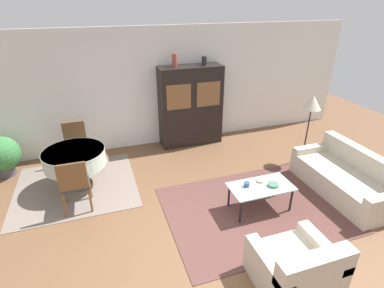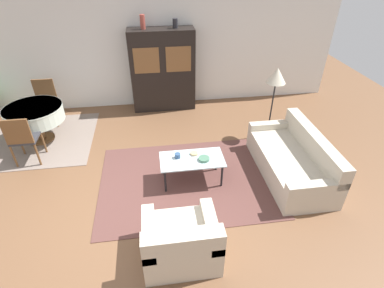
% 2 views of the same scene
% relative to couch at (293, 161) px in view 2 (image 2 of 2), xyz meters
% --- Properties ---
extents(ground_plane, '(14.00, 14.00, 0.00)m').
position_rel_couch_xyz_m(ground_plane, '(-2.84, -0.45, -0.28)').
color(ground_plane, brown).
extents(wall_back, '(10.00, 0.06, 2.70)m').
position_rel_couch_xyz_m(wall_back, '(-2.84, 3.18, 1.07)').
color(wall_back, white).
rests_on(wall_back, ground_plane).
extents(area_rug, '(2.93, 2.20, 0.01)m').
position_rel_couch_xyz_m(area_rug, '(-1.83, 0.06, -0.27)').
color(area_rug, brown).
rests_on(area_rug, ground_plane).
extents(dining_rug, '(2.18, 2.02, 0.01)m').
position_rel_couch_xyz_m(dining_rug, '(-4.69, 1.75, -0.27)').
color(dining_rug, gray).
rests_on(dining_rug, ground_plane).
extents(couch, '(0.92, 1.91, 0.78)m').
position_rel_couch_xyz_m(couch, '(0.00, 0.00, 0.00)').
color(couch, beige).
rests_on(couch, ground_plane).
extents(armchair, '(0.94, 0.83, 0.75)m').
position_rel_couch_xyz_m(armchair, '(-2.09, -1.40, 0.00)').
color(armchair, beige).
rests_on(armchair, ground_plane).
extents(coffee_table, '(1.05, 0.55, 0.45)m').
position_rel_couch_xyz_m(coffee_table, '(-1.74, 0.06, 0.13)').
color(coffee_table, black).
rests_on(coffee_table, area_rug).
extents(display_cabinet, '(1.45, 0.48, 1.86)m').
position_rel_couch_xyz_m(display_cabinet, '(-2.02, 2.89, 0.65)').
color(display_cabinet, black).
rests_on(display_cabinet, ground_plane).
extents(dining_table, '(1.10, 1.10, 0.74)m').
position_rel_couch_xyz_m(dining_table, '(-4.62, 1.75, 0.32)').
color(dining_table, brown).
rests_on(dining_table, dining_rug).
extents(dining_chair_near, '(0.44, 0.44, 0.95)m').
position_rel_couch_xyz_m(dining_chair_near, '(-4.62, 0.98, 0.27)').
color(dining_chair_near, brown).
rests_on(dining_chair_near, dining_rug).
extents(dining_chair_far, '(0.44, 0.44, 0.95)m').
position_rel_couch_xyz_m(dining_chair_far, '(-4.62, 2.53, 0.27)').
color(dining_chair_far, brown).
rests_on(dining_chair_far, dining_rug).
extents(floor_lamp, '(0.37, 0.37, 1.47)m').
position_rel_couch_xyz_m(floor_lamp, '(0.03, 1.26, 0.97)').
color(floor_lamp, black).
rests_on(floor_lamp, ground_plane).
extents(cup, '(0.09, 0.09, 0.08)m').
position_rel_couch_xyz_m(cup, '(-1.97, 0.13, 0.22)').
color(cup, '#33517A').
rests_on(cup, coffee_table).
extents(bowl, '(0.18, 0.18, 0.04)m').
position_rel_couch_xyz_m(bowl, '(-1.56, 0.01, 0.20)').
color(bowl, '#4C7A60').
rests_on(bowl, coffee_table).
extents(bowl_small, '(0.13, 0.13, 0.04)m').
position_rel_couch_xyz_m(bowl_small, '(-1.69, 0.18, 0.19)').
color(bowl_small, tan).
rests_on(bowl_small, coffee_table).
extents(vase_tall, '(0.11, 0.11, 0.29)m').
position_rel_couch_xyz_m(vase_tall, '(-2.39, 2.89, 1.73)').
color(vase_tall, '#9E4238').
rests_on(vase_tall, display_cabinet).
extents(vase_short, '(0.11, 0.11, 0.19)m').
position_rel_couch_xyz_m(vase_short, '(-1.70, 2.89, 1.68)').
color(vase_short, '#232328').
rests_on(vase_short, display_cabinet).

